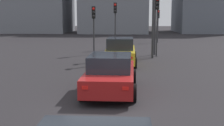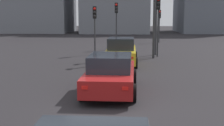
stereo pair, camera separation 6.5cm
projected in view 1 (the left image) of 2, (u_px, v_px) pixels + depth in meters
ground_plane at (110, 111)px, 9.79m from camera, size 160.00×160.00×0.20m
car_yellow_lead at (120, 52)px, 18.42m from camera, size 4.81×1.98×1.64m
car_red_second at (111, 73)px, 11.80m from camera, size 4.75×2.06×1.48m
traffic_light_near_left at (115, 16)px, 26.55m from camera, size 0.32×0.28×4.08m
traffic_light_near_right at (157, 14)px, 21.68m from camera, size 0.33×0.30×4.28m
traffic_light_far_left at (94, 20)px, 22.80m from camera, size 0.32×0.30×3.65m
traffic_light_far_right at (158, 19)px, 33.28m from camera, size 0.32×0.28×3.59m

